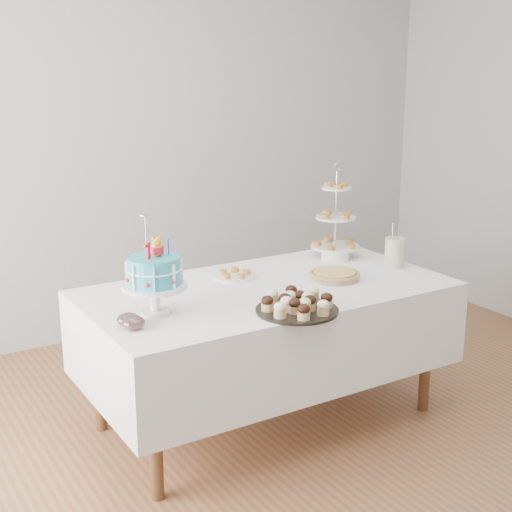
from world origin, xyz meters
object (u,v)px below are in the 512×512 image
jam_bowl_b (133,323)px  utensil_pitcher (395,251)px  cupcake_tray (297,303)px  table (267,327)px  pie (335,275)px  birthday_cake (155,287)px  tiered_stand (336,218)px  pastry_plate (235,274)px  jam_bowl_a (128,320)px  plate_stack (335,254)px

jam_bowl_b → utensil_pitcher: 1.68m
cupcake_tray → jam_bowl_b: (-0.75, 0.19, -0.01)m
table → utensil_pitcher: utensil_pitcher is taller
table → pie: pie is taller
birthday_cake → tiered_stand: (1.35, 0.37, 0.11)m
table → tiered_stand: (0.68, 0.30, 0.47)m
cupcake_tray → pastry_plate: 0.64m
pastry_plate → table: bearing=-76.5°
table → cupcake_tray: bearing=-102.2°
cupcake_tray → jam_bowl_a: cupcake_tray is taller
tiered_stand → jam_bowl_b: (-1.52, -0.51, -0.21)m
tiered_stand → plate_stack: 0.22m
pie → tiered_stand: bearing=52.2°
plate_stack → jam_bowl_a: bearing=-164.7°
plate_stack → jam_bowl_a: 1.53m
pastry_plate → cupcake_tray: bearing=-92.5°
cupcake_tray → birthday_cake: bearing=150.8°
pie → pastry_plate: pie is taller
plate_stack → cupcake_tray: bearing=-138.4°
cupcake_tray → jam_bowl_a: size_ratio=3.87×
pastry_plate → utensil_pitcher: bearing=-18.3°
tiered_stand → pastry_plate: (-0.74, -0.06, -0.22)m
plate_stack → utensil_pitcher: 0.36m
jam_bowl_a → utensil_pitcher: utensil_pitcher is taller
birthday_cake → pie: 1.06m
cupcake_tray → jam_bowl_a: 0.79m
pastry_plate → utensil_pitcher: utensil_pitcher is taller
jam_bowl_b → plate_stack: bearing=17.1°
pastry_plate → birthday_cake: bearing=-152.6°
table → jam_bowl_a: (-0.84, -0.16, 0.26)m
pie → jam_bowl_a: size_ratio=2.70×
plate_stack → jam_bowl_b: 1.54m
pastry_plate → jam_bowl_b: bearing=-149.9°
cupcake_tray → pie: bearing=34.4°
table → utensil_pitcher: 0.90m
jam_bowl_b → pastry_plate: bearing=30.1°
pie → plate_stack: size_ratio=1.65×
utensil_pitcher → plate_stack: bearing=117.9°
birthday_cake → jam_bowl_a: bearing=-174.9°
plate_stack → pie: bearing=-128.1°
birthday_cake → table: bearing=-14.8°
plate_stack → utensil_pitcher: size_ratio=0.65×
tiered_stand → utensil_pitcher: 0.42m
pastry_plate → jam_bowl_a: size_ratio=2.32×
pie → pastry_plate: (-0.45, 0.32, -0.01)m
table → jam_bowl_b: size_ratio=18.16×
tiered_stand → utensil_pitcher: tiered_stand is taller
birthday_cake → cupcake_tray: bearing=-50.3°
cupcake_tray → utensil_pitcher: bearing=20.5°
table → plate_stack: plate_stack is taller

